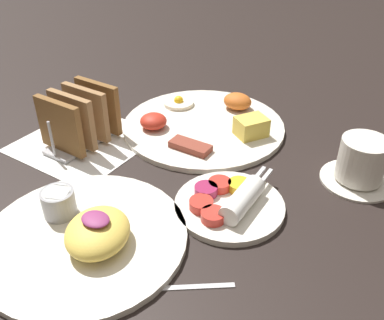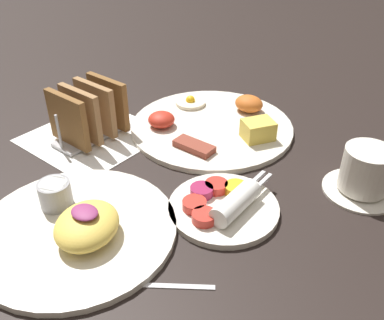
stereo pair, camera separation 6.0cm
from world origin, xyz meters
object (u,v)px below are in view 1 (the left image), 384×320
Objects in this scene: plate_foreground at (87,234)px; plate_breakfast at (205,123)px; coffee_cup at (361,163)px; toast_rack at (80,118)px; plate_condiments at (229,203)px.

plate_breakfast is at bearing 95.19° from plate_foreground.
coffee_cup is at bearing 51.79° from plate_foreground.
plate_foreground is 1.92× the size of toast_rack.
plate_foreground is 2.37× the size of coffee_cup.
coffee_cup is (0.14, 0.18, 0.02)m from plate_condiments.
plate_condiments is 0.21m from plate_foreground.
toast_rack is (-0.32, 0.02, 0.04)m from plate_condiments.
plate_breakfast is 0.36m from plate_foreground.
plate_breakfast is 1.13× the size of plate_foreground.
plate_condiments is 1.50× the size of coffee_cup.
plate_breakfast is 2.66× the size of coffee_cup.
plate_foreground is at bearing -43.84° from toast_rack.
plate_breakfast reaches higher than plate_condiments.
plate_foreground is at bearing -128.00° from plate_condiments.
toast_rack is (-0.16, -0.17, 0.04)m from plate_breakfast.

